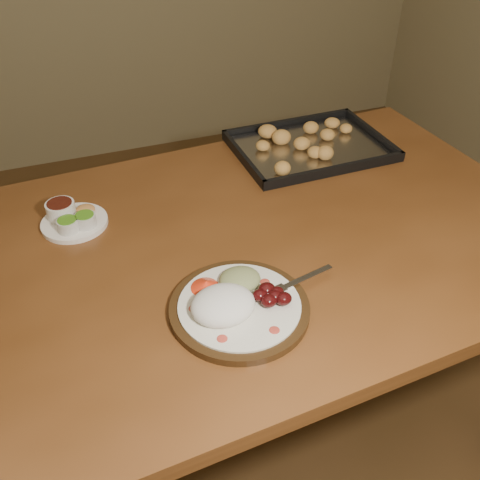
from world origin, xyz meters
name	(u,v)px	position (x,y,z in m)	size (l,w,h in m)	color
ground	(167,479)	(0.00, 0.00, 0.00)	(4.00, 4.00, 0.00)	brown
dining_table	(235,273)	(0.24, 0.07, 0.65)	(1.55, 0.99, 0.75)	brown
dinner_plate	(236,303)	(0.17, -0.13, 0.77)	(0.35, 0.27, 0.06)	#311E0D
condiment_saucer	(72,218)	(-0.09, 0.26, 0.77)	(0.15, 0.15, 0.05)	white
baking_tray	(310,146)	(0.58, 0.39, 0.76)	(0.43, 0.32, 0.04)	black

